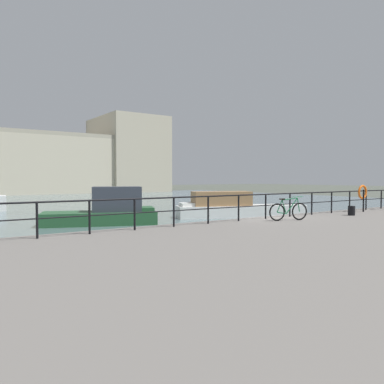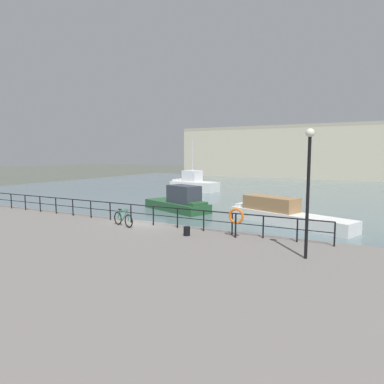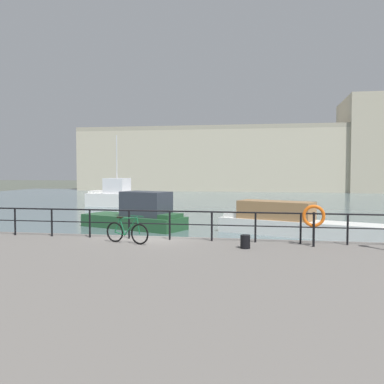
% 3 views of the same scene
% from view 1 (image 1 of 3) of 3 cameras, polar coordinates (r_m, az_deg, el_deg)
% --- Properties ---
extents(ground_plane, '(240.00, 240.00, 0.00)m').
position_cam_1_polar(ground_plane, '(17.69, 10.68, -7.14)').
color(ground_plane, '#4C5147').
extents(water_basin, '(80.00, 60.00, 0.01)m').
position_cam_1_polar(water_basin, '(44.28, -18.52, -1.65)').
color(water_basin, slate).
rests_on(water_basin, ground_plane).
extents(harbor_building, '(57.25, 16.28, 15.40)m').
position_cam_1_polar(harbor_building, '(76.32, -21.06, 4.19)').
color(harbor_building, '#C1B79E').
rests_on(harbor_building, ground_plane).
extents(moored_green_narrowboat, '(7.14, 4.67, 2.29)m').
position_cam_1_polar(moored_green_narrowboat, '(23.71, -12.70, -2.79)').
color(moored_green_narrowboat, '#23512D').
rests_on(moored_green_narrowboat, water_basin).
extents(moored_harbor_tender, '(9.50, 5.21, 1.86)m').
position_cam_1_polar(moored_harbor_tender, '(27.64, 6.44, -2.27)').
color(moored_harbor_tender, white).
rests_on(moored_harbor_tender, water_basin).
extents(quay_railing, '(23.31, 0.07, 1.08)m').
position_cam_1_polar(quay_railing, '(15.96, 9.10, -1.55)').
color(quay_railing, black).
rests_on(quay_railing, quay_promenade).
extents(parked_bicycle, '(1.71, 0.58, 0.98)m').
position_cam_1_polar(parked_bicycle, '(16.04, 14.30, -2.80)').
color(parked_bicycle, black).
rests_on(parked_bicycle, quay_promenade).
extents(mooring_bollard, '(0.32, 0.32, 0.44)m').
position_cam_1_polar(mooring_bollard, '(19.21, 22.87, -2.61)').
color(mooring_bollard, black).
rests_on(mooring_bollard, quay_promenade).
extents(life_ring_stand, '(0.75, 0.16, 1.40)m').
position_cam_1_polar(life_ring_stand, '(21.46, 24.29, -0.13)').
color(life_ring_stand, black).
rests_on(life_ring_stand, quay_promenade).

